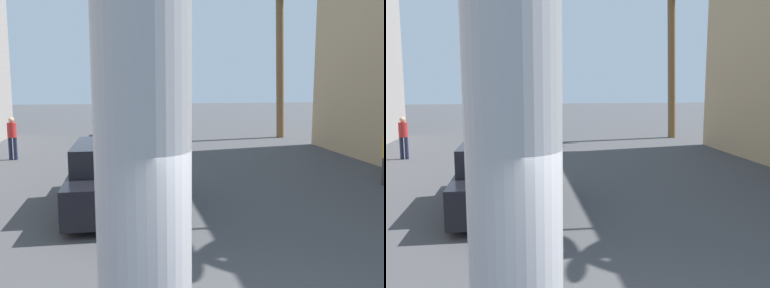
# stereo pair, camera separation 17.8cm
# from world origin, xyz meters

# --- Properties ---
(ground_plane) EXTENTS (94.16, 94.16, 0.00)m
(ground_plane) POSITION_xyz_m (0.00, 10.00, 0.00)
(ground_plane) COLOR #424244
(car_lead) EXTENTS (2.07, 4.66, 1.56)m
(car_lead) POSITION_xyz_m (-1.71, 7.37, 0.74)
(car_lead) COLOR black
(car_lead) RESTS_ON ground
(car_far) EXTENTS (1.95, 4.51, 1.56)m
(car_far) POSITION_xyz_m (-1.19, 21.05, 0.74)
(car_far) COLOR black
(car_far) RESTS_ON ground
(palm_tree_far_right) EXTENTS (2.50, 2.51, 8.08)m
(palm_tree_far_right) POSITION_xyz_m (6.97, 19.24, 4.64)
(palm_tree_far_right) COLOR brown
(palm_tree_far_right) RESTS_ON ground
(pedestrian_far_left) EXTENTS (0.41, 0.41, 1.67)m
(pedestrian_far_left) POSITION_xyz_m (-5.70, 14.34, 0.98)
(pedestrian_far_left) COLOR #1E233F
(pedestrian_far_left) RESTS_ON ground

